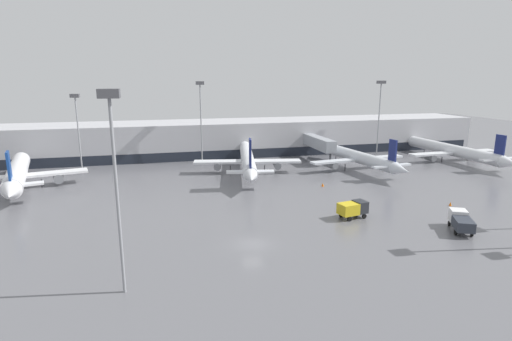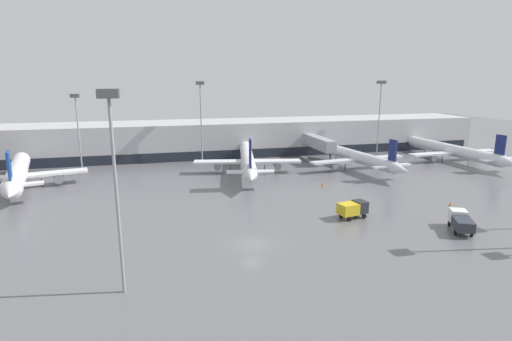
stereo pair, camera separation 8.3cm
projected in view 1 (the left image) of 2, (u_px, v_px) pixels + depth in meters
ground_plane at (252, 244)px, 49.90m from camera, size 320.00×320.00×0.00m
terminal_building at (198, 139)px, 107.39m from camera, size 160.00×31.03×9.00m
parked_jet_1 at (17, 174)px, 74.21m from camera, size 24.34×35.09×8.99m
parked_jet_2 at (247, 159)px, 86.94m from camera, size 23.44×38.12×9.53m
parked_jet_3 at (358, 157)px, 90.42m from camera, size 23.67×32.85×8.44m
parked_jet_4 at (453, 151)px, 100.02m from camera, size 24.43×37.85×8.34m
service_truck_0 at (353, 208)px, 58.99m from camera, size 4.64×2.91×2.46m
service_truck_1 at (461, 221)px, 54.00m from camera, size 4.44×5.92×2.48m
traffic_cone_0 at (323, 185)px, 76.74m from camera, size 0.51×0.51×0.65m
traffic_cone_1 at (450, 204)px, 64.94m from camera, size 0.44×0.44×0.62m
apron_light_mast_0 at (76, 110)px, 86.60m from camera, size 1.80×1.80×17.04m
apron_light_mast_4 at (112, 137)px, 35.30m from camera, size 1.80×1.80×19.35m
apron_light_mast_5 at (200, 100)px, 94.98m from camera, size 1.80×1.80×19.63m
apron_light_mast_6 at (380, 97)px, 105.75m from camera, size 1.80×1.80×19.74m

